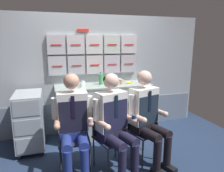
{
  "coord_description": "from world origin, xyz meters",
  "views": [
    {
      "loc": [
        -0.81,
        -2.34,
        1.68
      ],
      "look_at": [
        0.02,
        0.39,
        1.06
      ],
      "focal_mm": 32.89,
      "sensor_mm": 36.0,
      "label": 1
    }
  ],
  "objects_px": {
    "coffee_cup_spare": "(121,82)",
    "service_trolley": "(30,120)",
    "snack_banana": "(129,83)",
    "crew_member_center": "(115,119)",
    "water_bottle_short": "(101,79)",
    "folding_chair_center": "(108,130)",
    "folding_chair_left": "(73,130)",
    "crew_member_right": "(147,113)",
    "crew_member_left": "(73,120)",
    "folding_chair_right": "(139,123)"
  },
  "relations": [
    {
      "from": "crew_member_left",
      "to": "water_bottle_short",
      "type": "relative_size",
      "value": 5.73
    },
    {
      "from": "folding_chair_center",
      "to": "crew_member_right",
      "type": "xyz_separation_m",
      "value": [
        0.54,
        -0.07,
        0.2
      ]
    },
    {
      "from": "service_trolley",
      "to": "crew_member_right",
      "type": "height_order",
      "value": "crew_member_right"
    },
    {
      "from": "crew_member_left",
      "to": "water_bottle_short",
      "type": "distance_m",
      "value": 1.23
    },
    {
      "from": "folding_chair_right",
      "to": "crew_member_right",
      "type": "relative_size",
      "value": 0.64
    },
    {
      "from": "folding_chair_right",
      "to": "crew_member_right",
      "type": "height_order",
      "value": "crew_member_right"
    },
    {
      "from": "coffee_cup_spare",
      "to": "snack_banana",
      "type": "distance_m",
      "value": 0.15
    },
    {
      "from": "folding_chair_right",
      "to": "service_trolley",
      "type": "bearing_deg",
      "value": 155.9
    },
    {
      "from": "water_bottle_short",
      "to": "coffee_cup_spare",
      "type": "distance_m",
      "value": 0.37
    },
    {
      "from": "service_trolley",
      "to": "water_bottle_short",
      "type": "relative_size",
      "value": 4.04
    },
    {
      "from": "crew_member_left",
      "to": "snack_banana",
      "type": "height_order",
      "value": "crew_member_left"
    },
    {
      "from": "coffee_cup_spare",
      "to": "service_trolley",
      "type": "bearing_deg",
      "value": -174.76
    },
    {
      "from": "folding_chair_center",
      "to": "snack_banana",
      "type": "height_order",
      "value": "snack_banana"
    },
    {
      "from": "folding_chair_center",
      "to": "crew_member_left",
      "type": "bearing_deg",
      "value": -176.8
    },
    {
      "from": "folding_chair_center",
      "to": "crew_member_center",
      "type": "distance_m",
      "value": 0.26
    },
    {
      "from": "folding_chair_left",
      "to": "crew_member_left",
      "type": "bearing_deg",
      "value": -93.0
    },
    {
      "from": "water_bottle_short",
      "to": "crew_member_left",
      "type": "bearing_deg",
      "value": -120.97
    },
    {
      "from": "snack_banana",
      "to": "coffee_cup_spare",
      "type": "bearing_deg",
      "value": -179.2
    },
    {
      "from": "folding_chair_center",
      "to": "crew_member_right",
      "type": "distance_m",
      "value": 0.58
    },
    {
      "from": "folding_chair_center",
      "to": "water_bottle_short",
      "type": "bearing_deg",
      "value": 81.16
    },
    {
      "from": "folding_chair_left",
      "to": "crew_member_center",
      "type": "height_order",
      "value": "crew_member_center"
    },
    {
      "from": "folding_chair_right",
      "to": "water_bottle_short",
      "type": "xyz_separation_m",
      "value": [
        -0.34,
        0.92,
        0.52
      ]
    },
    {
      "from": "crew_member_center",
      "to": "crew_member_left",
      "type": "bearing_deg",
      "value": 166.15
    },
    {
      "from": "service_trolley",
      "to": "water_bottle_short",
      "type": "distance_m",
      "value": 1.34
    },
    {
      "from": "coffee_cup_spare",
      "to": "folding_chair_center",
      "type": "bearing_deg",
      "value": -119.26
    },
    {
      "from": "service_trolley",
      "to": "crew_member_center",
      "type": "height_order",
      "value": "crew_member_center"
    },
    {
      "from": "service_trolley",
      "to": "snack_banana",
      "type": "height_order",
      "value": "snack_banana"
    },
    {
      "from": "service_trolley",
      "to": "folding_chair_right",
      "type": "xyz_separation_m",
      "value": [
        1.54,
        -0.69,
        0.02
      ]
    },
    {
      "from": "folding_chair_center",
      "to": "crew_member_center",
      "type": "relative_size",
      "value": 0.65
    },
    {
      "from": "folding_chair_left",
      "to": "snack_banana",
      "type": "xyz_separation_m",
      "value": [
        1.1,
        0.78,
        0.44
      ]
    },
    {
      "from": "folding_chair_center",
      "to": "folding_chair_right",
      "type": "distance_m",
      "value": 0.5
    },
    {
      "from": "service_trolley",
      "to": "folding_chair_left",
      "type": "relative_size",
      "value": 1.09
    },
    {
      "from": "crew_member_right",
      "to": "service_trolley",
      "type": "bearing_deg",
      "value": 152.17
    },
    {
      "from": "folding_chair_center",
      "to": "coffee_cup_spare",
      "type": "height_order",
      "value": "coffee_cup_spare"
    },
    {
      "from": "crew_member_center",
      "to": "crew_member_right",
      "type": "xyz_separation_m",
      "value": [
        0.5,
        0.08,
        0.0
      ]
    },
    {
      "from": "folding_chair_left",
      "to": "water_bottle_short",
      "type": "distance_m",
      "value": 1.18
    },
    {
      "from": "folding_chair_left",
      "to": "crew_member_center",
      "type": "bearing_deg",
      "value": -29.54
    },
    {
      "from": "water_bottle_short",
      "to": "folding_chair_center",
      "type": "bearing_deg",
      "value": -98.84
    },
    {
      "from": "service_trolley",
      "to": "folding_chair_right",
      "type": "bearing_deg",
      "value": -24.1
    },
    {
      "from": "crew_member_center",
      "to": "snack_banana",
      "type": "height_order",
      "value": "crew_member_center"
    },
    {
      "from": "service_trolley",
      "to": "folding_chair_center",
      "type": "xyz_separation_m",
      "value": [
        1.05,
        -0.77,
        0.02
      ]
    },
    {
      "from": "crew_member_center",
      "to": "water_bottle_short",
      "type": "distance_m",
      "value": 1.2
    },
    {
      "from": "folding_chair_left",
      "to": "folding_chair_right",
      "type": "bearing_deg",
      "value": -3.32
    },
    {
      "from": "crew_member_left",
      "to": "folding_chair_center",
      "type": "height_order",
      "value": "crew_member_left"
    },
    {
      "from": "crew_member_center",
      "to": "coffee_cup_spare",
      "type": "bearing_deg",
      "value": 66.39
    },
    {
      "from": "crew_member_center",
      "to": "coffee_cup_spare",
      "type": "distance_m",
      "value": 1.19
    },
    {
      "from": "folding_chair_left",
      "to": "folding_chair_right",
      "type": "height_order",
      "value": "same"
    },
    {
      "from": "service_trolley",
      "to": "crew_member_center",
      "type": "xyz_separation_m",
      "value": [
        1.1,
        -0.92,
        0.23
      ]
    },
    {
      "from": "snack_banana",
      "to": "crew_member_right",
      "type": "bearing_deg",
      "value": -96.46
    },
    {
      "from": "crew_member_left",
      "to": "crew_member_right",
      "type": "relative_size",
      "value": 1.0
    }
  ]
}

